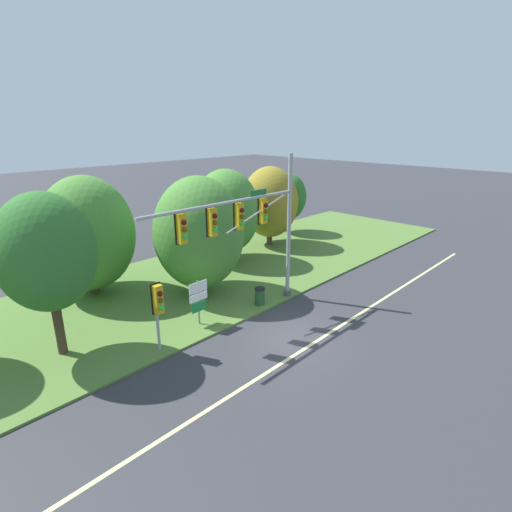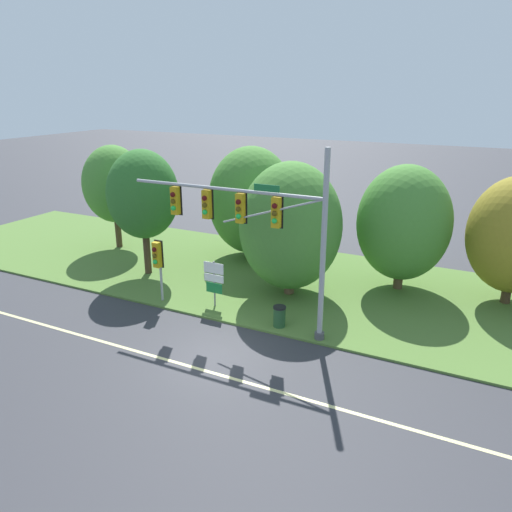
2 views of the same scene
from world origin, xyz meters
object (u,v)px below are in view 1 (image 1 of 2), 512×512
Objects in this scene: trash_bin at (260,296)px; tree_furthest_back at (288,197)px; tree_left_of_mast at (46,253)px; tree_mid_verge at (199,233)px; tree_behind_signpost at (87,234)px; pedestrian_signal_near_kerb at (158,303)px; tree_tall_centre at (226,212)px; tree_right_far at (270,202)px; traffic_signal_mast at (250,223)px; route_sign_post at (198,298)px.

tree_furthest_back is at bearing 34.32° from trash_bin.
tree_mid_verge is at bearing 6.16° from tree_left_of_mast.
tree_behind_signpost is 17.89m from tree_furthest_back.
tree_furthest_back is (18.71, 8.70, 0.93)m from pedestrian_signal_near_kerb.
tree_left_of_mast reaches higher than tree_tall_centre.
tree_right_far is at bearing -160.07° from tree_furthest_back.
tree_right_far reaches higher than trash_bin.
tree_mid_verge is at bearing -159.95° from tree_furthest_back.
tree_behind_signpost is (0.84, 8.02, 1.24)m from pedestrian_signal_near_kerb.
traffic_signal_mast reaches higher than route_sign_post.
tree_left_of_mast reaches higher than trash_bin.
pedestrian_signal_near_kerb reaches higher than trash_bin.
tree_furthest_back is at bearing 19.93° from tree_right_far.
trash_bin is (-8.67, -7.15, -2.89)m from tree_right_far.
tree_tall_centre is at bearing 55.98° from traffic_signal_mast.
tree_tall_centre is (4.74, 3.08, -0.01)m from tree_mid_verge.
route_sign_post is 14.06m from tree_right_far.
tree_left_of_mast is at bearing 159.73° from traffic_signal_mast.
tree_tall_centre is 9.03m from tree_furthest_back.
traffic_signal_mast reaches higher than pedestrian_signal_near_kerb.
route_sign_post is at bearing -151.82° from tree_right_far.
traffic_signal_mast is at bearing -142.47° from tree_right_far.
tree_right_far reaches higher than tree_furthest_back.
route_sign_post is (2.61, 0.73, -0.84)m from pedestrian_signal_near_kerb.
tree_right_far is 4.09m from tree_furthest_back.
pedestrian_signal_near_kerb is at bearing 178.45° from traffic_signal_mast.
traffic_signal_mast reaches higher than tree_behind_signpost.
tree_furthest_back is 5.56× the size of trash_bin.
tree_behind_signpost is (-1.77, 7.28, 2.08)m from route_sign_post.
tree_mid_verge is 14.45m from tree_furthest_back.
tree_tall_centre is at bearing -168.05° from tree_furthest_back.
tree_behind_signpost reaches higher than tree_right_far.
tree_furthest_back is at bearing 20.05° from tree_mid_verge.
pedestrian_signal_near_kerb is at bearing -164.27° from route_sign_post.
tree_left_of_mast is 1.03× the size of tree_behind_signpost.
tree_mid_verge is 10.37m from tree_right_far.
tree_mid_verge is at bearing -44.83° from tree_behind_signpost.
traffic_signal_mast reaches higher than tree_right_far.
trash_bin is (-12.51, -8.54, -2.66)m from tree_furthest_back.
tree_right_far is at bearing 26.16° from pedestrian_signal_near_kerb.
route_sign_post is (-2.57, 0.87, -3.32)m from traffic_signal_mast.
pedestrian_signal_near_kerb is 4.68m from tree_left_of_mast.
tree_behind_signpost is (3.80, 5.15, -0.96)m from tree_left_of_mast.
tree_behind_signpost is at bearing 84.04° from pedestrian_signal_near_kerb.
tree_furthest_back reaches higher than route_sign_post.
tree_mid_verge is 4.79m from trash_bin.
tree_mid_verge reaches higher than pedestrian_signal_near_kerb.
tree_furthest_back is (21.67, 5.83, -1.27)m from tree_left_of_mast.
tree_furthest_back is at bearing 15.05° from tree_left_of_mast.
route_sign_post is 4.46m from tree_mid_verge.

